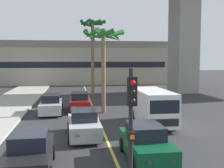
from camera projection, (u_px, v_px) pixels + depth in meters
lane_stripe_center at (95, 113)px, 23.31m from camera, size 0.14×56.00×0.01m
pier_building_backdrop at (83, 63)px, 51.42m from camera, size 31.75×8.04×7.59m
car_queue_front at (80, 102)px, 24.48m from camera, size 1.90×4.13×1.56m
car_queue_second at (146, 143)px, 12.46m from camera, size 1.86×4.11×1.56m
car_queue_third at (30, 153)px, 11.14m from camera, size 1.90×4.13×1.56m
car_queue_fourth at (84, 124)px, 16.09m from camera, size 1.92×4.14×1.56m
car_queue_fifth at (51, 105)px, 22.96m from camera, size 1.87×4.12×1.56m
delivery_van at (153, 106)px, 18.94m from camera, size 2.18×5.26×2.36m
traffic_light_median_near at (131, 124)px, 7.47m from camera, size 0.24×0.37×4.20m
palm_tree_near_median at (103, 43)px, 22.91m from camera, size 3.39×3.46×6.95m
palm_tree_mid_median at (92, 35)px, 34.81m from camera, size 3.40×3.44×9.33m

